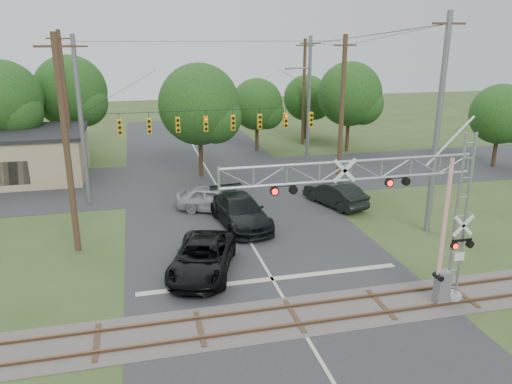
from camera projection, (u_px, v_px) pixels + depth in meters
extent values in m
plane|color=#36451F|center=(310.00, 344.00, 19.18)|extent=(160.00, 160.00, 0.00)
cube|color=#2C2C2E|center=(251.00, 244.00, 28.45)|extent=(14.00, 90.00, 0.02)
cube|color=#2C2C2E|center=(213.00, 179.00, 41.43)|extent=(90.00, 12.00, 0.02)
cube|color=#4A4540|center=(294.00, 316.00, 21.03)|extent=(90.00, 3.20, 0.05)
cube|color=brown|center=(300.00, 324.00, 20.34)|extent=(90.00, 0.12, 0.14)
cube|color=brown|center=(289.00, 306.00, 21.68)|extent=(90.00, 0.12, 0.14)
cylinder|color=gray|center=(450.00, 297.00, 22.35)|extent=(0.95, 0.95, 0.32)
cube|color=silver|center=(459.00, 257.00, 21.42)|extent=(0.48, 0.03, 0.37)
cube|color=slate|center=(442.00, 288.00, 21.83)|extent=(0.58, 0.48, 1.58)
cube|color=red|center=(445.00, 219.00, 20.81)|extent=(0.15, 0.10, 5.28)
cylinder|color=slate|center=(81.00, 122.00, 33.86)|extent=(0.32, 0.32, 11.50)
cylinder|color=#3E271C|center=(342.00, 112.00, 38.17)|extent=(0.36, 0.36, 11.50)
cylinder|color=black|center=(219.00, 110.00, 35.86)|extent=(19.00, 0.03, 0.03)
cube|color=#E7AC10|center=(120.00, 127.00, 34.56)|extent=(0.30, 0.30, 1.10)
cube|color=#E7AC10|center=(149.00, 126.00, 35.01)|extent=(0.30, 0.30, 1.10)
cube|color=#E7AC10|center=(178.00, 125.00, 35.47)|extent=(0.30, 0.30, 1.10)
cube|color=#E7AC10|center=(206.00, 124.00, 35.92)|extent=(0.30, 0.30, 1.10)
cube|color=#E7AC10|center=(233.00, 123.00, 36.37)|extent=(0.30, 0.30, 1.10)
cube|color=#E7AC10|center=(259.00, 122.00, 36.83)|extent=(0.30, 0.30, 1.10)
cube|color=#E7AC10|center=(285.00, 120.00, 37.28)|extent=(0.30, 0.30, 1.10)
cube|color=#E7AC10|center=(311.00, 119.00, 37.73)|extent=(0.30, 0.30, 1.10)
imported|color=black|center=(202.00, 257.00, 24.72)|extent=(4.49, 6.60, 1.68)
imported|color=black|center=(240.00, 211.00, 31.02)|extent=(3.36, 6.68, 1.86)
imported|color=#9B9CA2|center=(214.00, 199.00, 33.57)|extent=(5.43, 3.91, 1.72)
imported|color=black|center=(335.00, 194.00, 34.70)|extent=(3.31, 5.44, 1.69)
cylinder|color=slate|center=(309.00, 117.00, 44.38)|extent=(0.20, 0.20, 8.92)
cylinder|color=slate|center=(299.00, 68.00, 42.89)|extent=(1.98, 0.12, 0.12)
cube|color=slate|center=(288.00, 69.00, 42.68)|extent=(0.59, 0.25, 0.15)
cylinder|color=#3E271C|center=(66.00, 104.00, 41.45)|extent=(0.34, 0.34, 11.87)
cube|color=#3E271C|center=(59.00, 38.00, 39.89)|extent=(2.00, 0.12, 0.12)
cylinder|color=slate|center=(309.00, 99.00, 47.08)|extent=(0.34, 0.34, 11.41)
cube|color=#3E271C|center=(311.00, 43.00, 45.59)|extent=(2.00, 0.12, 0.12)
cylinder|color=#3E271C|center=(67.00, 148.00, 25.91)|extent=(0.34, 0.34, 11.55)
cube|color=#3E271C|center=(55.00, 46.00, 24.40)|extent=(2.00, 0.12, 0.12)
cylinder|color=slate|center=(438.00, 128.00, 28.44)|extent=(0.34, 0.34, 12.68)
cube|color=#3E271C|center=(449.00, 23.00, 26.76)|extent=(2.00, 0.12, 0.12)
cylinder|color=#3E271C|center=(304.00, 93.00, 53.15)|extent=(0.34, 0.34, 11.13)
cube|color=#3E271C|center=(305.00, 45.00, 51.70)|extent=(2.00, 0.12, 0.12)
cylinder|color=#372819|center=(9.00, 146.00, 43.57)|extent=(0.36, 0.36, 4.38)
sphere|color=#134414|center=(2.00, 100.00, 42.38)|extent=(6.76, 6.76, 6.76)
cylinder|color=#372819|center=(75.00, 134.00, 48.73)|extent=(0.36, 0.36, 4.46)
sphere|color=#134414|center=(70.00, 92.00, 47.52)|extent=(6.89, 6.89, 6.89)
cylinder|color=#372819|center=(201.00, 151.00, 41.67)|extent=(0.36, 0.36, 4.29)
sphere|color=#134414|center=(199.00, 104.00, 40.50)|extent=(6.63, 6.63, 6.63)
cylinder|color=#372819|center=(257.00, 134.00, 51.29)|extent=(0.36, 0.36, 3.38)
sphere|color=#134414|center=(257.00, 104.00, 50.37)|extent=(5.22, 5.22, 5.22)
cylinder|color=#372819|center=(306.00, 124.00, 57.25)|extent=(0.36, 0.36, 3.32)
sphere|color=#134414|center=(306.00, 98.00, 56.35)|extent=(5.13, 5.13, 5.13)
cylinder|color=#372819|center=(348.00, 131.00, 50.86)|extent=(0.36, 0.36, 4.14)
sphere|color=#134414|center=(350.00, 94.00, 49.74)|extent=(6.39, 6.39, 6.39)
cylinder|color=#372819|center=(495.00, 148.00, 44.77)|extent=(0.36, 0.36, 3.40)
sphere|color=#134414|center=(500.00, 114.00, 43.85)|extent=(5.25, 5.25, 5.25)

